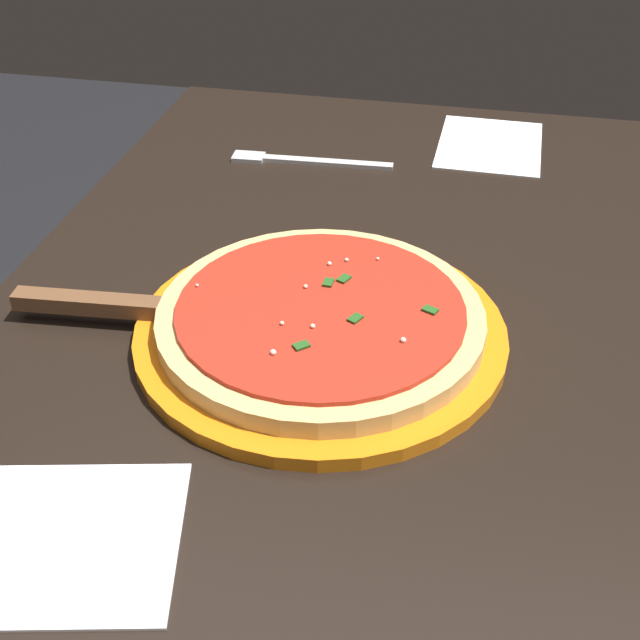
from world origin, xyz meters
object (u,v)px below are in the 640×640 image
(napkin_loose_left, at_px, (61,540))
(fork, at_px, (302,161))
(pizza, at_px, (320,318))
(serving_plate, at_px, (320,334))
(napkin_folded_right, at_px, (490,145))
(pizza_server, at_px, (137,309))

(napkin_loose_left, xyz_separation_m, fork, (-0.56, 0.02, 0.00))
(napkin_loose_left, bearing_deg, pizza, 154.25)
(serving_plate, relative_size, napkin_folded_right, 1.93)
(serving_plate, distance_m, napkin_folded_right, 0.44)
(serving_plate, height_order, pizza, pizza)
(pizza, xyz_separation_m, napkin_folded_right, (-0.42, 0.12, -0.02))
(serving_plate, relative_size, napkin_loose_left, 2.06)
(napkin_folded_right, height_order, fork, fork)
(napkin_folded_right, height_order, napkin_loose_left, same)
(fork, bearing_deg, napkin_loose_left, -2.33)
(napkin_loose_left, relative_size, fork, 0.79)
(pizza, height_order, pizza_server, pizza)
(pizza, relative_size, fork, 1.42)
(pizza_server, xyz_separation_m, napkin_folded_right, (-0.43, 0.27, -0.02))
(pizza_server, height_order, fork, pizza_server)
(napkin_folded_right, relative_size, fork, 0.84)
(serving_plate, xyz_separation_m, napkin_loose_left, (0.24, -0.11, -0.01))
(pizza, xyz_separation_m, pizza_server, (0.01, -0.15, -0.00))
(pizza_server, bearing_deg, serving_plate, 94.68)
(pizza, distance_m, napkin_folded_right, 0.44)
(pizza_server, bearing_deg, napkin_folded_right, 147.86)
(pizza, height_order, fork, pizza)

